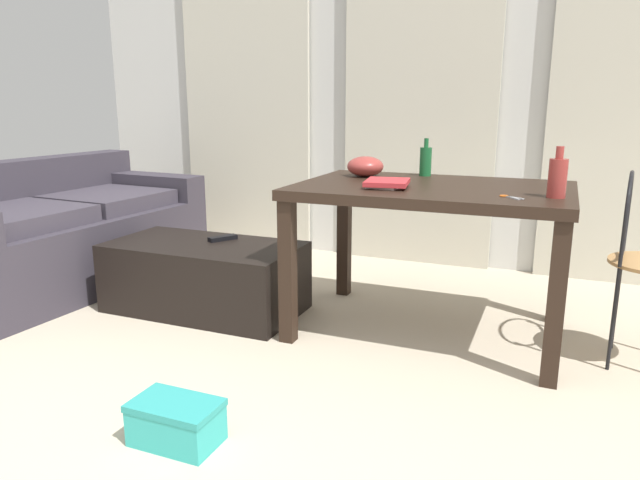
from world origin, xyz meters
name	(u,v)px	position (x,y,z in m)	size (l,w,h in m)	color
ground_plane	(317,360)	(0.00, 1.11, 0.00)	(7.23, 7.23, 0.00)	beige
wall_back	(423,79)	(0.00, 3.01, 1.29)	(5.35, 0.10, 2.59)	silver
curtains	(419,110)	(0.00, 2.93, 1.09)	(3.80, 0.03, 2.17)	beige
couch	(58,236)	(-1.96, 1.53, 0.32)	(1.01, 1.84, 0.78)	#38333D
coffee_table	(205,277)	(-0.83, 1.48, 0.19)	(1.06, 0.55, 0.38)	black
craft_table	(432,205)	(0.38, 1.64, 0.65)	(1.29, 0.88, 0.75)	black
bottle_near	(558,177)	(0.94, 1.48, 0.84)	(0.08, 0.08, 0.21)	#99332D
bottle_far	(426,161)	(0.27, 1.99, 0.83)	(0.06, 0.06, 0.20)	#195B2D
bowl	(365,166)	(-0.03, 1.84, 0.80)	(0.20, 0.20, 0.11)	#9E3833
book_stack	(387,183)	(0.20, 1.50, 0.77)	(0.23, 0.26, 0.03)	silver
scissors	(509,197)	(0.76, 1.41, 0.75)	(0.10, 0.10, 0.00)	#9EA0A5
tv_remote_primary	(223,238)	(-0.78, 1.58, 0.39)	(0.05, 0.16, 0.02)	black
shoebox	(176,422)	(-0.19, 0.32, 0.08)	(0.30, 0.19, 0.15)	#33B2AD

